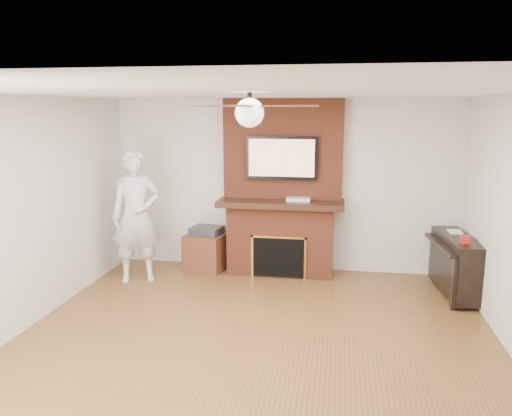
% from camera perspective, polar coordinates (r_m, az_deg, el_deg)
% --- Properties ---
extents(room_shell, '(5.36, 5.86, 2.86)m').
position_cam_1_polar(room_shell, '(4.65, -0.71, -2.48)').
color(room_shell, brown).
rests_on(room_shell, ground).
extents(fireplace, '(1.78, 0.64, 2.50)m').
position_cam_1_polar(fireplace, '(7.17, 2.94, 0.33)').
color(fireplace, brown).
rests_on(fireplace, ground).
extents(tv, '(1.00, 0.08, 0.60)m').
position_cam_1_polar(tv, '(7.02, 2.95, 5.76)').
color(tv, black).
rests_on(tv, fireplace).
extents(ceiling_fan, '(1.21, 1.21, 0.31)m').
position_cam_1_polar(ceiling_fan, '(4.52, -0.75, 10.97)').
color(ceiling_fan, black).
rests_on(ceiling_fan, room_shell).
extents(person, '(0.79, 0.68, 1.82)m').
position_cam_1_polar(person, '(7.01, -13.51, -0.92)').
color(person, silver).
rests_on(person, ground).
extents(side_table, '(0.66, 0.66, 0.65)m').
position_cam_1_polar(side_table, '(7.47, -5.61, -4.75)').
color(side_table, '#532717').
rests_on(side_table, ground).
extents(piano, '(0.56, 1.21, 0.86)m').
position_cam_1_polar(piano, '(6.89, 21.88, -5.92)').
color(piano, black).
rests_on(piano, ground).
extents(cable_box, '(0.34, 0.20, 0.05)m').
position_cam_1_polar(cable_box, '(7.03, 4.87, 0.99)').
color(cable_box, silver).
rests_on(cable_box, fireplace).
extents(candle_green, '(0.06, 0.06, 0.09)m').
position_cam_1_polar(candle_green, '(7.18, 3.03, -7.49)').
color(candle_green, '#378A38').
rests_on(candle_green, ground).
extents(candle_cream, '(0.09, 0.09, 0.12)m').
position_cam_1_polar(candle_cream, '(7.22, 2.86, -7.24)').
color(candle_cream, beige).
rests_on(candle_cream, ground).
extents(candle_blue, '(0.06, 0.06, 0.07)m').
position_cam_1_polar(candle_blue, '(7.16, 4.40, -7.65)').
color(candle_blue, '#395DAC').
rests_on(candle_blue, ground).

